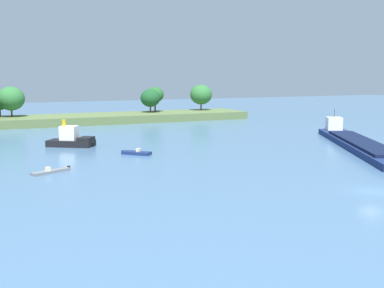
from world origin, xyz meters
TOP-DOWN VIEW (x-y plane):
  - ground_plane at (0.00, 0.00)m, footprint 400.00×400.00m
  - treeline_island at (-16.66, 92.29)m, footprint 99.15×16.35m
  - cargo_barge at (22.88, 26.35)m, footprint 25.68×41.28m
  - tugboat at (-24.15, 49.50)m, footprint 9.01×7.79m
  - fishing_skiff at (-16.22, 35.56)m, footprint 4.58×4.70m
  - small_motorboat at (-31.43, 26.01)m, footprint 5.59×3.55m

SIDE VIEW (x-z plane):
  - ground_plane at x=0.00m, z-range 0.00..0.00m
  - small_motorboat at x=-31.43m, z-range -0.22..0.66m
  - fishing_skiff at x=-16.22m, z-range -0.23..0.80m
  - cargo_barge at x=22.88m, z-range -2.00..3.66m
  - tugboat at x=-24.15m, z-range -1.22..3.76m
  - treeline_island at x=-16.66m, z-range -2.17..7.93m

